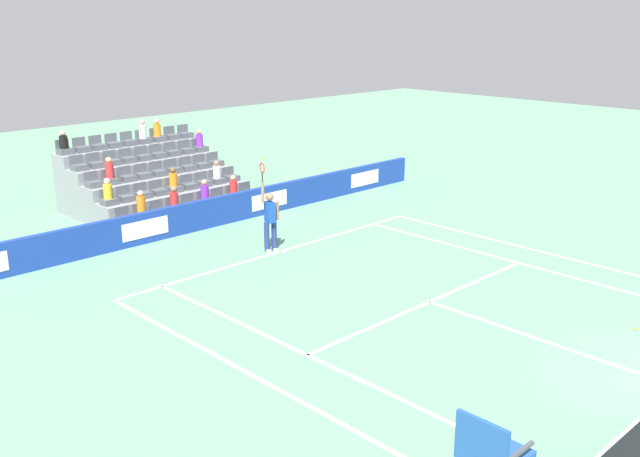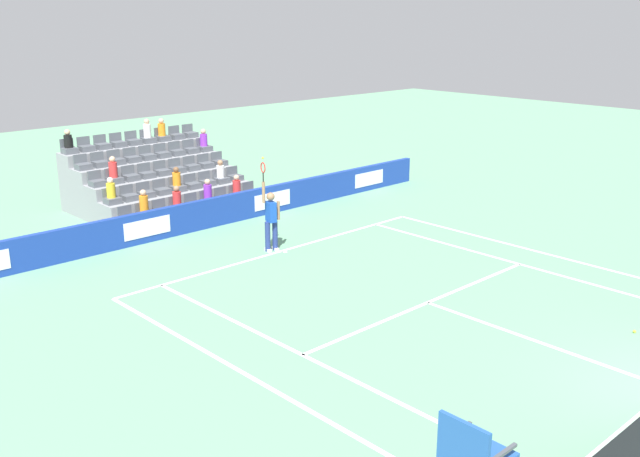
% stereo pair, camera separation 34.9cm
% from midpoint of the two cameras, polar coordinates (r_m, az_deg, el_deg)
% --- Properties ---
extents(line_baseline, '(10.97, 0.10, 0.01)m').
position_cam_midpoint_polar(line_baseline, '(21.55, -3.54, -1.79)').
color(line_baseline, white).
rests_on(line_baseline, ground).
extents(line_service, '(8.23, 0.10, 0.01)m').
position_cam_midpoint_polar(line_service, '(18.00, 8.05, -5.73)').
color(line_service, white).
rests_on(line_service, ground).
extents(line_centre_service, '(0.10, 6.40, 0.01)m').
position_cam_midpoint_polar(line_centre_service, '(16.43, 16.98, -8.59)').
color(line_centre_service, white).
rests_on(line_centre_service, ground).
extents(line_singles_sideline_left, '(0.10, 11.89, 0.01)m').
position_cam_midpoint_polar(line_singles_sideline_left, '(14.92, -0.46, -10.49)').
color(line_singles_sideline_left, white).
rests_on(line_singles_sideline_left, ground).
extents(line_singles_sideline_right, '(0.10, 11.89, 0.01)m').
position_cam_midpoint_polar(line_singles_sideline_right, '(21.01, 15.96, -2.91)').
color(line_singles_sideline_right, white).
rests_on(line_singles_sideline_right, ground).
extents(line_doubles_sideline_left, '(0.10, 11.89, 0.01)m').
position_cam_midpoint_polar(line_doubles_sideline_left, '(14.11, -4.57, -12.23)').
color(line_doubles_sideline_left, white).
rests_on(line_doubles_sideline_left, ground).
extents(line_doubles_sideline_right, '(0.10, 11.89, 0.01)m').
position_cam_midpoint_polar(line_doubles_sideline_right, '(22.16, 17.74, -2.05)').
color(line_doubles_sideline_right, white).
rests_on(line_doubles_sideline_right, ground).
extents(line_centre_mark, '(0.10, 0.20, 0.01)m').
position_cam_midpoint_polar(line_centre_mark, '(21.47, -3.36, -1.85)').
color(line_centre_mark, white).
rests_on(line_centre_mark, ground).
extents(sponsor_barrier, '(19.88, 0.22, 0.97)m').
position_cam_midpoint_polar(sponsor_barrier, '(24.08, -9.07, 1.22)').
color(sponsor_barrier, '#193899').
rests_on(sponsor_barrier, ground).
extents(tennis_player, '(0.51, 0.41, 2.85)m').
position_cam_midpoint_polar(tennis_player, '(21.31, -4.43, 0.77)').
color(tennis_player, navy).
rests_on(tennis_player, ground).
extents(stadium_stand, '(5.58, 4.75, 3.00)m').
position_cam_midpoint_polar(stadium_stand, '(26.91, -13.53, 3.33)').
color(stadium_stand, gray).
rests_on(stadium_stand, ground).
extents(loose_tennis_ball, '(0.07, 0.07, 0.07)m').
position_cam_midpoint_polar(loose_tennis_ball, '(17.68, 23.07, -7.29)').
color(loose_tennis_ball, '#D1E533').
rests_on(loose_tennis_ball, ground).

